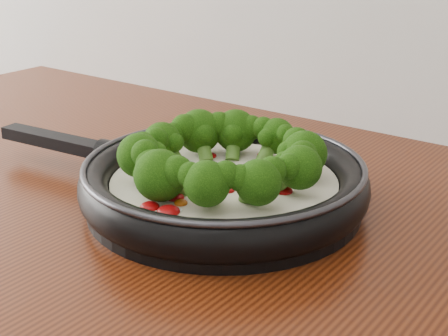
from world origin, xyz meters
The scene contains 1 object.
skillet centered at (0.02, 1.11, 0.94)m, with size 0.55×0.38×0.10m.
Camera 1 is at (0.45, 0.53, 1.23)m, focal length 52.53 mm.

